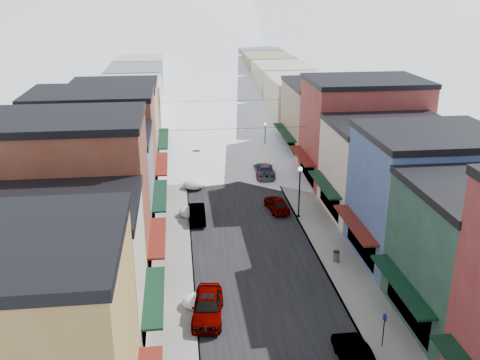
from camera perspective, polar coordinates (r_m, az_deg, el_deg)
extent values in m
cube|color=black|center=(78.51, -2.37, 4.72)|extent=(10.00, 160.00, 0.01)
cube|color=gray|center=(78.28, -7.21, 4.58)|extent=(3.20, 160.00, 0.15)
cube|color=gray|center=(79.25, 2.40, 4.92)|extent=(3.20, 160.00, 0.15)
cube|color=slate|center=(78.28, -6.07, 4.63)|extent=(0.10, 160.00, 0.15)
cube|color=slate|center=(79.02, 1.29, 4.88)|extent=(0.10, 160.00, 0.15)
cube|color=#C0BA9A|center=(33.18, -19.16, -10.32)|extent=(10.00, 8.00, 9.00)
cube|color=black|center=(31.15, -20.14, -2.72)|extent=(10.20, 8.20, 0.50)
cube|color=black|center=(33.05, -9.17, -12.12)|extent=(1.20, 6.80, 0.15)
cube|color=brown|center=(39.69, -17.86, -2.66)|extent=(11.00, 8.00, 12.00)
cube|color=black|center=(37.84, -18.85, 6.12)|extent=(11.20, 8.20, 0.50)
cube|color=#601910|center=(40.06, -8.81, -6.06)|extent=(1.20, 6.80, 0.15)
cube|color=slate|center=(48.03, -15.30, -0.70)|extent=(10.00, 9.00, 8.50)
cube|color=black|center=(46.69, -15.80, 4.48)|extent=(10.20, 9.20, 0.50)
cube|color=black|center=(47.85, -8.55, -1.61)|extent=(1.20, 7.65, 0.15)
cube|color=brown|center=(56.33, -15.19, 3.42)|extent=(12.00, 9.00, 10.50)
cube|color=black|center=(55.09, -15.70, 8.91)|extent=(12.20, 9.20, 0.50)
cube|color=#601910|center=(56.33, -8.35, 1.73)|extent=(1.20, 7.65, 0.15)
cube|color=#958161|center=(65.91, -13.15, 5.50)|extent=(10.00, 11.00, 9.50)
cube|color=black|center=(64.89, -13.50, 9.78)|extent=(10.20, 11.20, 0.50)
cube|color=black|center=(65.90, -8.19, 4.43)|extent=(1.20, 9.35, 0.15)
cube|color=black|center=(35.21, 16.80, -10.62)|extent=(1.20, 7.65, 0.15)
cube|color=#3C5488|center=(44.02, 19.23, -1.98)|extent=(10.00, 9.00, 10.00)
cube|color=black|center=(42.45, 20.03, 4.61)|extent=(10.20, 9.20, 0.50)
cube|color=#601910|center=(42.62, 12.14, -4.63)|extent=(1.20, 7.65, 0.15)
cube|color=beige|center=(52.15, 15.48, 0.92)|extent=(11.00, 9.00, 8.50)
cube|color=black|center=(50.92, 15.95, 5.71)|extent=(11.20, 9.20, 0.50)
cube|color=black|center=(50.55, 8.95, -0.45)|extent=(1.20, 7.65, 0.15)
cube|color=maroon|center=(60.01, 12.90, 4.86)|extent=(12.00, 9.00, 11.00)
cube|color=black|center=(58.83, 13.33, 10.27)|extent=(12.20, 9.20, 0.50)
cube|color=#601910|center=(58.79, 6.65, 2.59)|extent=(1.20, 7.65, 0.15)
cube|color=#917F5F|center=(69.17, 9.35, 6.22)|extent=(10.00, 11.00, 9.00)
cube|color=black|center=(68.22, 9.57, 10.09)|extent=(10.20, 11.20, 0.50)
cube|color=black|center=(68.17, 4.74, 5.09)|extent=(1.20, 9.35, 0.15)
cube|color=gray|center=(79.58, -11.62, 7.50)|extent=(9.00, 13.00, 8.00)
cube|color=gray|center=(81.37, 6.37, 8.05)|extent=(9.00, 13.00, 8.00)
cube|color=gray|center=(93.28, -10.99, 9.33)|extent=(9.00, 13.00, 8.00)
cube|color=gray|center=(94.81, 4.46, 9.80)|extent=(9.00, 13.00, 8.00)
cube|color=gray|center=(107.05, -10.52, 10.70)|extent=(9.00, 13.00, 8.00)
cube|color=gray|center=(108.39, 3.02, 11.11)|extent=(9.00, 13.00, 8.00)
cube|color=gray|center=(120.87, -10.16, 11.75)|extent=(9.00, 13.00, 8.00)
cube|color=gray|center=(122.06, 1.90, 12.12)|extent=(9.00, 13.00, 8.00)
cube|color=silver|center=(241.05, -5.66, 16.38)|extent=(360.00, 40.00, 12.00)
cone|color=white|center=(352.57, 24.22, 17.06)|extent=(280.00, 280.00, 26.00)
cylinder|color=black|center=(57.66, -0.87, 5.48)|extent=(16.40, 0.04, 0.04)
cylinder|color=black|center=(72.22, -2.12, 8.43)|extent=(16.40, 0.04, 0.04)
imported|color=#AFB3B8|center=(36.12, -3.47, -13.27)|extent=(2.54, 5.10, 1.67)
imported|color=black|center=(49.97, -4.58, -3.62)|extent=(1.45, 4.11, 1.35)
imported|color=gray|center=(67.07, -4.75, 2.60)|extent=(2.05, 4.77, 1.37)
imported|color=black|center=(32.82, 12.15, -17.86)|extent=(1.59, 4.41, 1.45)
imported|color=gray|center=(52.12, 3.95, -2.54)|extent=(2.19, 4.36, 1.42)
imported|color=black|center=(61.40, 2.60, 1.08)|extent=(2.43, 5.44, 1.55)
imported|color=#95999D|center=(79.61, -3.32, 5.41)|extent=(1.78, 3.97, 1.32)
imported|color=white|center=(86.26, -1.84, 6.62)|extent=(2.87, 5.52, 1.48)
cylinder|color=black|center=(34.20, 15.07, -15.19)|extent=(0.06, 0.06, 2.32)
cube|color=#1B2499|center=(33.73, 15.20, -14.01)|extent=(0.15, 0.30, 0.42)
cylinder|color=slate|center=(43.19, 10.22, -8.05)|extent=(0.48, 0.48, 0.82)
cylinder|color=black|center=(42.99, 10.26, -7.54)|extent=(0.51, 0.51, 0.05)
cylinder|color=black|center=(50.84, 6.24, -3.84)|extent=(0.34, 0.34, 0.11)
cylinder|color=black|center=(49.98, 6.34, -1.49)|extent=(0.14, 0.14, 4.58)
sphere|color=white|center=(49.14, 6.45, 1.18)|extent=(0.41, 0.41, 0.41)
cylinder|color=black|center=(69.83, 2.66, 2.93)|extent=(0.28, 0.28, 0.09)
cylinder|color=black|center=(69.31, 2.68, 4.37)|extent=(0.11, 0.11, 3.74)
sphere|color=white|center=(68.80, 2.71, 5.99)|extent=(0.34, 0.34, 0.34)
ellipsoid|color=white|center=(37.33, -4.52, -12.78)|extent=(2.17, 1.84, 0.92)
ellipsoid|color=white|center=(38.47, -4.29, -12.09)|extent=(0.93, 0.84, 0.46)
ellipsoid|color=white|center=(50.94, -5.30, -3.41)|extent=(2.29, 1.93, 0.97)
ellipsoid|color=white|center=(52.14, -5.11, -3.12)|extent=(0.98, 0.88, 0.49)
ellipsoid|color=white|center=(57.79, -4.94, -0.48)|extent=(2.41, 2.04, 1.02)
ellipsoid|color=white|center=(59.00, -4.78, -0.30)|extent=(1.03, 0.93, 0.51)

